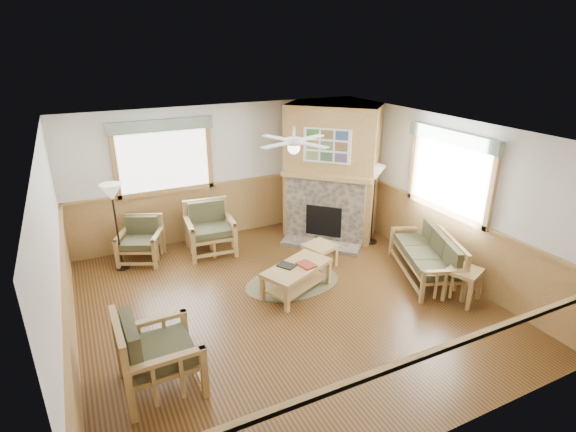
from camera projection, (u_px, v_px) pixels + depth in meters
name	position (u px, v px, depth m)	size (l,w,h in m)	color
floor	(285.00, 303.00, 7.06)	(6.00, 6.00, 0.01)	#4E3115
ceiling	(284.00, 132.00, 6.06)	(6.00, 6.00, 0.01)	white
wall_back	(220.00, 172.00, 9.07)	(6.00, 0.02, 2.70)	silver
wall_front	(427.00, 338.00, 4.06)	(6.00, 0.02, 2.70)	silver
wall_left	(57.00, 266.00, 5.34)	(0.02, 6.00, 2.70)	silver
wall_right	(440.00, 194.00, 7.79)	(0.02, 6.00, 2.70)	silver
wainscot	(285.00, 272.00, 6.86)	(6.00, 6.00, 1.10)	#9F7741
fireplace	(332.00, 172.00, 9.11)	(2.20, 2.20, 2.70)	#9F7741
window_back	(159.00, 118.00, 8.15)	(1.90, 0.16, 1.50)	white
window_right	(456.00, 129.00, 7.17)	(0.16, 1.90, 1.50)	white
ceiling_fan	(294.00, 129.00, 6.45)	(1.24, 1.24, 0.36)	white
sofa	(425.00, 255.00, 7.71)	(0.72, 1.77, 0.81)	#A5844D
armchair_back_left	(140.00, 241.00, 8.24)	(0.73, 0.73, 0.82)	#A5844D
armchair_back_right	(210.00, 229.00, 8.58)	(0.86, 0.86, 0.96)	#A5844D
armchair_left	(159.00, 351.00, 5.20)	(0.88, 0.88, 0.99)	#A5844D
coffee_table	(297.00, 279.00, 7.29)	(1.17, 0.59, 0.47)	#A5844D
end_table_chairs	(202.00, 243.00, 8.50)	(0.45, 0.43, 0.51)	#A5844D
end_table_sofa	(463.00, 285.00, 7.04)	(0.49, 0.47, 0.55)	#A5844D
footstool	(320.00, 255.00, 8.13)	(0.49, 0.49, 0.43)	#A5844D
braided_rug	(293.00, 282.00, 7.64)	(1.67, 1.67, 0.01)	brown
floor_lamp_left	(117.00, 227.00, 7.83)	(0.37, 0.37, 1.60)	black
floor_lamp_right	(373.00, 205.00, 8.86)	(0.37, 0.37, 1.62)	black
book_red	(306.00, 264.00, 7.21)	(0.22, 0.30, 0.03)	maroon
book_dark	(286.00, 265.00, 7.19)	(0.20, 0.27, 0.03)	black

